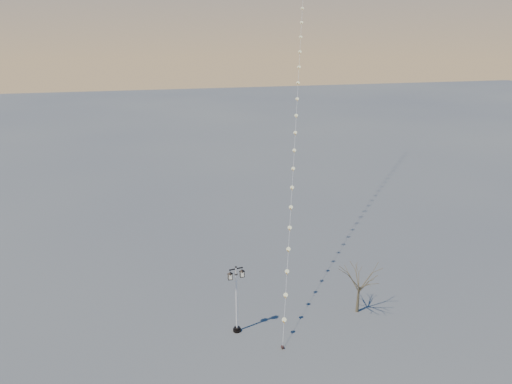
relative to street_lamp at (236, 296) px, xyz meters
name	(u,v)px	position (x,y,z in m)	size (l,w,h in m)	color
ground	(275,335)	(2.50, -1.10, -2.91)	(300.00, 300.00, 0.00)	#4F5150
street_lamp	(236,296)	(0.00, 0.00, 0.00)	(1.32, 0.61, 5.25)	black
bare_tree	(360,280)	(9.47, 0.25, -0.18)	(2.37, 2.37, 3.94)	#4E452F
kite_train	(300,42)	(9.65, 16.53, 16.48)	(14.61, 38.86, 38.97)	black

